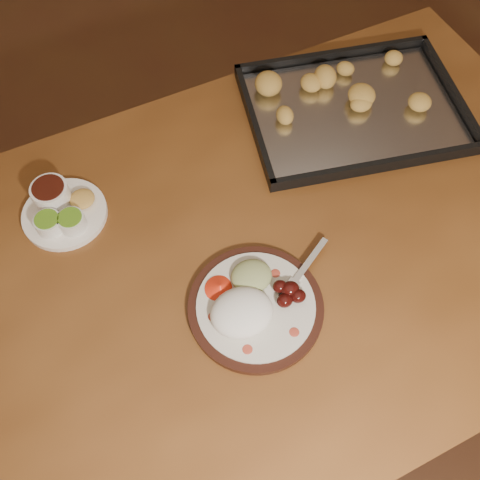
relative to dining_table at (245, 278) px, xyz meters
name	(u,v)px	position (x,y,z in m)	size (l,w,h in m)	color
ground	(204,340)	(-0.09, 0.13, -0.65)	(4.00, 4.00, 0.00)	brown
dining_table	(245,278)	(0.00, 0.00, 0.00)	(1.61, 1.09, 0.75)	brown
dinner_plate	(252,305)	(-0.02, -0.11, 0.11)	(0.29, 0.24, 0.06)	black
condiment_saucer	(61,209)	(-0.31, 0.20, 0.12)	(0.17, 0.17, 0.06)	white
baking_tray	(355,108)	(0.34, 0.27, 0.11)	(0.50, 0.39, 0.05)	black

